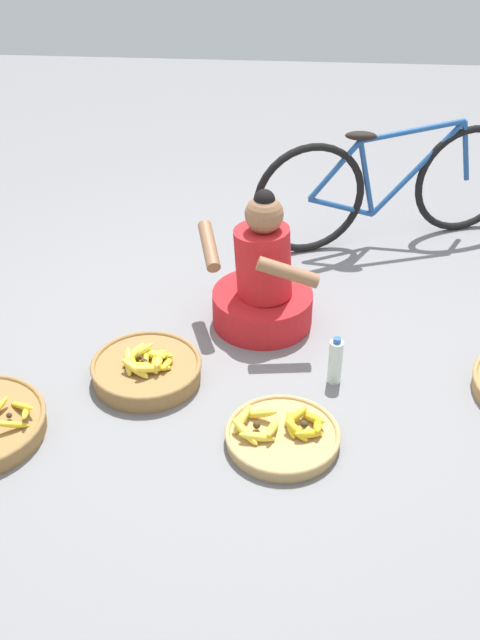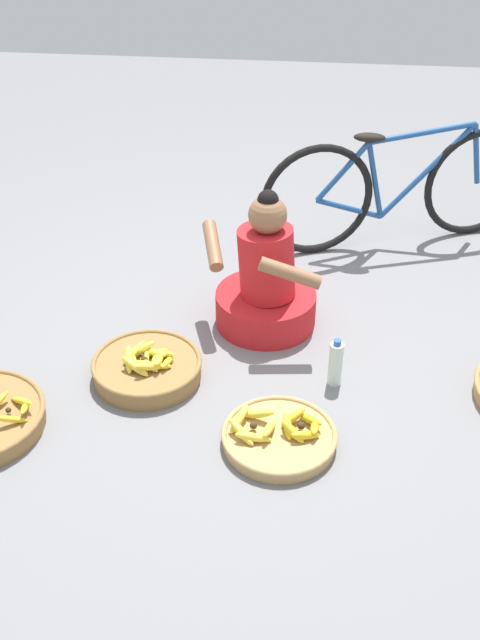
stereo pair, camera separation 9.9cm
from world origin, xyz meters
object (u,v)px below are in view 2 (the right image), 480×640
at_px(bicycle_leaning, 398,189).
at_px(water_bottle, 336,363).
at_px(vendor_woman_front, 266,284).
at_px(banana_basket_back_right, 279,436).
at_px(banana_basket_front_center, 147,367).

bearing_deg(bicycle_leaning, water_bottle, -103.46).
distance_m(vendor_woman_front, banana_basket_back_right, 0.93).
relative_size(bicycle_leaning, water_bottle, 6.45).
height_order(bicycle_leaning, banana_basket_front_center, bicycle_leaning).
xyz_separation_m(bicycle_leaning, banana_basket_back_right, (-0.57, -1.86, -0.32)).
relative_size(vendor_woman_front, banana_basket_front_center, 1.44).
bearing_deg(vendor_woman_front, banana_basket_front_center, -135.05).
bearing_deg(banana_basket_front_center, bicycle_leaning, 50.26).
bearing_deg(banana_basket_front_center, water_bottle, 3.34).
distance_m(bicycle_leaning, water_bottle, 1.48).
distance_m(vendor_woman_front, bicycle_leaning, 1.20).
distance_m(banana_basket_back_right, banana_basket_front_center, 0.76).
xyz_separation_m(bicycle_leaning, banana_basket_front_center, (-1.22, -1.47, -0.30)).
bearing_deg(vendor_woman_front, banana_basket_back_right, -81.37).
xyz_separation_m(bicycle_leaning, water_bottle, (-0.34, -1.42, -0.24)).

